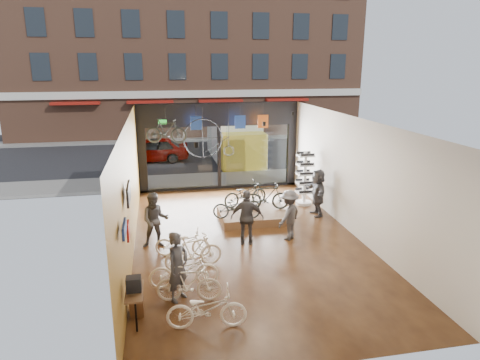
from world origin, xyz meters
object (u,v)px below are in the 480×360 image
object	(u,v)px
box_truck	(236,137)
display_bike_mid	(267,197)
customer_0	(178,267)
display_bike_right	(245,194)
sunglasses_rack	(305,178)
floor_bike_2	(184,270)
floor_bike_4	(183,243)
floor_bike_1	(189,283)
customer_2	(247,217)
display_bike_left	(236,207)
customer_5	(317,192)
street_car	(152,150)
floor_bike_3	(194,252)
floor_bike_0	(207,309)
customer_1	(155,220)
customer_3	(289,215)
display_platform	(253,216)
penny_farthing	(211,139)
hung_bike	(166,131)

from	to	relation	value
box_truck	display_bike_mid	bearing A→B (deg)	-93.58
display_bike_mid	customer_0	world-z (taller)	customer_0
display_bike_right	sunglasses_rack	xyz separation A→B (m)	(2.50, 0.60, 0.30)
floor_bike_2	floor_bike_4	xyz separation A→B (m)	(0.09, 1.78, -0.03)
floor_bike_1	customer_2	xyz separation A→B (m)	(2.02, 2.99, 0.41)
display_bike_left	display_bike_mid	distance (m)	1.42
display_bike_mid	customer_5	xyz separation A→B (m)	(1.89, -0.09, 0.07)
display_bike_left	display_bike_mid	bearing A→B (deg)	-51.12
street_car	customer_0	distance (m)	15.17
floor_bike_3	display_bike_right	distance (m)	4.68
floor_bike_0	floor_bike_1	bearing A→B (deg)	20.23
box_truck	display_bike_right	xyz separation A→B (m)	(-1.24, -8.54, -0.66)
street_car	floor_bike_2	bearing A→B (deg)	3.21
customer_1	customer_3	size ratio (longest dim) A/B	1.06
customer_0	display_platform	bearing A→B (deg)	12.53
display_bike_mid	street_car	bearing A→B (deg)	26.75
display_platform	sunglasses_rack	distance (m)	2.85
customer_3	floor_bike_3	bearing A→B (deg)	-17.82
floor_bike_2	floor_bike_3	bearing A→B (deg)	-18.29
customer_2	penny_farthing	size ratio (longest dim) A/B	0.88
floor_bike_0	customer_1	world-z (taller)	customer_1
box_truck	floor_bike_4	world-z (taller)	box_truck
floor_bike_2	display_bike_left	size ratio (longest dim) A/B	1.08
customer_3	street_car	bearing A→B (deg)	-113.09
floor_bike_0	floor_bike_4	size ratio (longest dim) A/B	1.06
floor_bike_3	floor_bike_4	distance (m)	0.85
floor_bike_4	customer_1	world-z (taller)	customer_1
display_bike_right	penny_farthing	bearing A→B (deg)	10.21
street_car	floor_bike_4	distance (m)	12.84
customer_1	box_truck	bearing A→B (deg)	67.85
display_bike_mid	hung_bike	xyz separation A→B (m)	(-3.42, 2.33, 2.13)
street_car	display_platform	world-z (taller)	street_car
floor_bike_1	penny_farthing	xyz separation A→B (m)	(1.55, 7.71, 2.04)
street_car	floor_bike_2	distance (m)	14.61
customer_0	hung_bike	distance (m)	7.65
floor_bike_4	customer_3	size ratio (longest dim) A/B	1.00
street_car	display_bike_left	distance (m)	11.19
display_platform	customer_1	world-z (taller)	customer_1
street_car	sunglasses_rack	size ratio (longest dim) A/B	1.93
box_truck	display_bike_left	world-z (taller)	box_truck
display_bike_left	display_bike_right	xyz separation A→B (m)	(0.57, 1.28, 0.03)
street_car	customer_3	world-z (taller)	customer_3
display_platform	floor_bike_3	bearing A→B (deg)	-125.88
floor_bike_1	customer_2	size ratio (longest dim) A/B	0.88
floor_bike_4	customer_1	bearing A→B (deg)	53.41
floor_bike_0	hung_bike	xyz separation A→B (m)	(-0.49, 8.61, 2.48)
display_platform	display_bike_left	xyz separation A→B (m)	(-0.72, -0.57, 0.57)
floor_bike_0	display_bike_mid	bearing A→B (deg)	-19.00
floor_bike_2	floor_bike_4	world-z (taller)	floor_bike_2
floor_bike_3	sunglasses_rack	size ratio (longest dim) A/B	0.76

